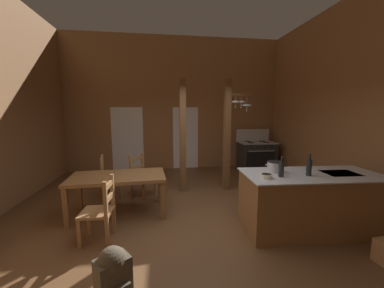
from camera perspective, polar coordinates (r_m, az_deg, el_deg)
ground_plane at (r=4.18m, az=-0.31°, el=-19.75°), size 7.70×8.52×0.10m
wall_back at (r=7.61m, az=-4.34°, el=9.97°), size 7.70×0.14×4.30m
wall_right at (r=5.44m, az=40.19°, el=8.85°), size 0.14×8.52×4.30m
glazed_door_back_left at (r=7.64m, az=-15.93°, el=1.22°), size 1.00×0.01×2.05m
glazed_panel_back_right at (r=7.61m, az=-1.62°, el=1.50°), size 0.84×0.01×2.05m
kitchen_island at (r=4.21m, az=27.63°, el=-12.77°), size 2.21×1.08×0.93m
stove_range at (r=7.71m, az=15.85°, el=-2.79°), size 1.15×0.84×1.32m
support_post_with_pot_rack at (r=5.52m, az=9.28°, el=3.36°), size 0.69×0.28×2.65m
support_post_center at (r=5.34m, az=-2.34°, el=1.92°), size 0.14×0.14×2.65m
dining_table at (r=4.45m, az=-18.13°, el=-8.60°), size 1.75×1.00×0.74m
ladderback_chair_near_window at (r=3.74m, az=-22.10°, el=-15.32°), size 0.46×0.46×0.95m
ladderback_chair_by_post at (r=5.43m, az=-20.09°, el=-7.87°), size 0.52×0.52×0.95m
ladderback_chair_at_table_end at (r=5.31m, az=-12.63°, el=-7.91°), size 0.62×0.62×0.95m
backpack at (r=2.69m, az=-19.30°, el=-28.57°), size 0.39×0.38×0.60m
stockpot_on_counter at (r=3.91m, az=20.09°, el=-5.41°), size 0.31×0.23×0.18m
mixing_bowl_on_counter at (r=3.53m, az=18.25°, el=-7.70°), size 0.18×0.18×0.06m
bottle_tall_on_counter at (r=3.90m, az=27.43°, el=-5.20°), size 0.08×0.08×0.34m
bottle_short_on_counter at (r=3.66m, az=21.61°, el=-5.82°), size 0.08×0.08×0.31m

